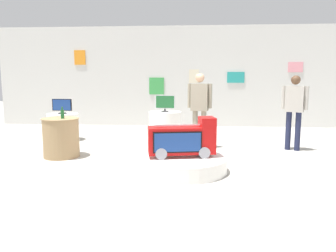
% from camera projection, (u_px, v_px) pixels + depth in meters
% --- Properties ---
extents(ground_plane, '(30.00, 30.00, 0.00)m').
position_uv_depth(ground_plane, '(168.00, 165.00, 6.15)').
color(ground_plane, '#B2ADA3').
extents(back_wall_display, '(12.10, 0.13, 3.22)m').
position_uv_depth(back_wall_display, '(180.00, 77.00, 10.84)').
color(back_wall_display, silver).
rests_on(back_wall_display, ground).
extents(main_display_pedestal, '(1.58, 1.58, 0.26)m').
position_uv_depth(main_display_pedestal, '(181.00, 164.00, 5.79)').
color(main_display_pedestal, white).
rests_on(main_display_pedestal, ground).
extents(novelty_firetruck_tv, '(1.19, 0.59, 0.68)m').
position_uv_depth(novelty_firetruck_tv, '(183.00, 140.00, 5.72)').
color(novelty_firetruck_tv, gray).
rests_on(novelty_firetruck_tv, main_display_pedestal).
extents(display_pedestal_left_rear, '(0.87, 0.87, 0.69)m').
position_uv_depth(display_pedestal_left_rear, '(165.00, 124.00, 9.00)').
color(display_pedestal_left_rear, white).
rests_on(display_pedestal_left_rear, ground).
extents(tv_on_left_rear, '(0.54, 0.19, 0.44)m').
position_uv_depth(tv_on_left_rear, '(165.00, 103.00, 8.91)').
color(tv_on_left_rear, black).
rests_on(tv_on_left_rear, display_pedestal_left_rear).
extents(display_pedestal_center_rear, '(0.77, 0.77, 0.69)m').
position_uv_depth(display_pedestal_center_rear, '(63.00, 127.00, 8.54)').
color(display_pedestal_center_rear, white).
rests_on(display_pedestal_center_rear, ground).
extents(tv_on_center_rear, '(0.51, 0.21, 0.37)m').
position_uv_depth(tv_on_center_rear, '(62.00, 106.00, 8.46)').
color(tv_on_center_rear, black).
rests_on(tv_on_center_rear, display_pedestal_center_rear).
extents(side_table_round, '(0.74, 0.74, 0.79)m').
position_uv_depth(side_table_round, '(61.00, 137.00, 6.76)').
color(side_table_round, '#9E7F56').
rests_on(side_table_round, ground).
extents(bottle_on_side_table, '(0.07, 0.07, 0.23)m').
position_uv_depth(bottle_on_side_table, '(62.00, 114.00, 6.64)').
color(bottle_on_side_table, '#195926').
rests_on(bottle_on_side_table, side_table_round).
extents(shopper_browsing_near_truck, '(0.55, 0.28, 1.69)m').
position_uv_depth(shopper_browsing_near_truck, '(200.00, 105.00, 7.55)').
color(shopper_browsing_near_truck, gray).
rests_on(shopper_browsing_near_truck, ground).
extents(shopper_browsing_rear, '(0.51, 0.34, 1.65)m').
position_uv_depth(shopper_browsing_rear, '(294.00, 107.00, 7.31)').
color(shopper_browsing_rear, '#1E233F').
rests_on(shopper_browsing_rear, ground).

